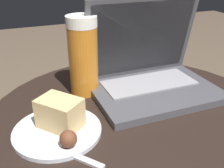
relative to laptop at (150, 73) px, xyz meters
The scene contains 5 objects.
table 0.22m from the laptop, 133.20° to the right, with size 0.68×0.68×0.49m.
laptop is the anchor object (origin of this frame).
beer_glass 0.18m from the laptop, 162.04° to the left, with size 0.07×0.07×0.20m.
snack_plate 0.28m from the laptop, 159.58° to the right, with size 0.18×0.18×0.07m.
fork 0.32m from the laptop, 151.06° to the right, with size 0.12×0.14×0.01m.
Camera 1 is at (-0.25, -0.45, 0.81)m, focal length 42.00 mm.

